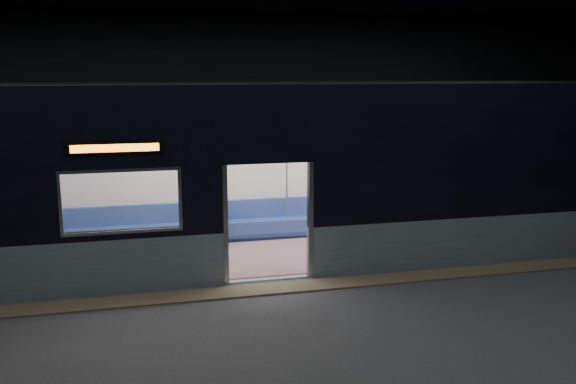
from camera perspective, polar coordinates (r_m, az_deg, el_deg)
name	(u,v)px	position (r m, az deg, el deg)	size (l,w,h in m)	color
station_floor	(283,302)	(9.75, -0.49, -10.24)	(24.00, 14.00, 0.01)	#47494C
station_envelope	(282,64)	(9.07, -0.53, 11.87)	(24.00, 14.00, 5.00)	black
tactile_strip	(275,289)	(10.24, -1.21, -9.04)	(22.80, 0.50, 0.03)	#8C7F59
metro_car	(252,162)	(11.68, -3.39, 2.77)	(18.00, 3.04, 3.35)	#94A8B0
passenger	(213,208)	(12.77, -7.07, -1.52)	(0.36, 0.62, 1.28)	black
handbag	(216,215)	(12.60, -6.77, -2.15)	(0.27, 0.23, 0.13)	black
transit_map	(350,166)	(13.63, 5.86, 2.41)	(1.02, 0.03, 0.66)	white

